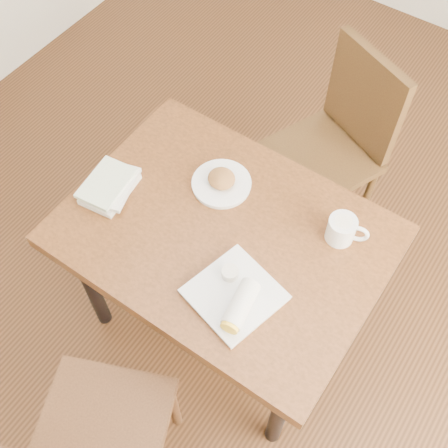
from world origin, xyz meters
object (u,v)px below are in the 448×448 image
Objects in this scene: chair_far at (337,138)px; coffee_mug at (343,229)px; plate_scone at (222,182)px; plate_burrito at (236,297)px; table at (224,245)px; book_stack at (110,186)px.

coffee_mug is at bearing -63.79° from chair_far.
plate_burrito is (0.30, -0.35, 0.01)m from plate_scone.
table is 0.79m from chair_far.
coffee_mug is at bearing 6.12° from plate_scone.
plate_burrito is at bearing -111.73° from coffee_mug.
plate_scone is at bearing 130.50° from plate_burrito.
coffee_mug is (0.28, -0.57, 0.25)m from chair_far.
plate_scone is 0.46m from plate_burrito.
chair_far is at bearing 116.21° from coffee_mug.
chair_far is at bearing 73.60° from plate_scone.
plate_scone is at bearing 38.13° from book_stack.
chair_far reaches higher than plate_burrito.
chair_far is (0.06, 0.78, -0.11)m from table.
plate_scone is at bearing -173.88° from coffee_mug.
chair_far is at bearing 60.12° from book_stack.
book_stack is at bearing 170.33° from plate_burrito.
coffee_mug is (0.46, 0.05, 0.03)m from plate_scone.
coffee_mug reaches higher than plate_scone.
coffee_mug reaches higher than plate_burrito.
coffee_mug is 0.43m from plate_burrito.
chair_far is 0.68m from coffee_mug.
plate_scone reaches higher than table.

